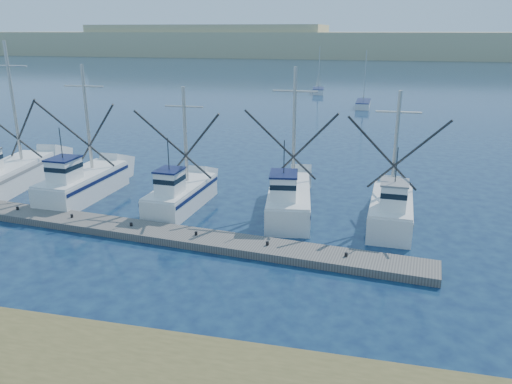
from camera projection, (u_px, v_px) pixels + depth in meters
The scene contains 6 objects.
ground at pixel (286, 308), 20.42m from camera, with size 500.00×500.00×0.00m, color #0D1A39.
floating_dock at pixel (147, 232), 27.60m from camera, with size 30.72×2.05×0.41m, color slate.
dune_ridge at pixel (371, 44), 213.23m from camera, with size 360.00×60.00×10.00m, color tan.
trawler_fleet at pixel (159, 189), 32.25m from camera, with size 29.62×9.07×10.16m.
sailboat_near at pixel (363, 104), 73.00m from camera, with size 1.99×6.00×8.10m.
sailboat_far at pixel (318, 91), 88.92m from camera, with size 2.37×4.91×8.10m.
Camera 1 is at (2.94, -17.75, 10.83)m, focal length 35.00 mm.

